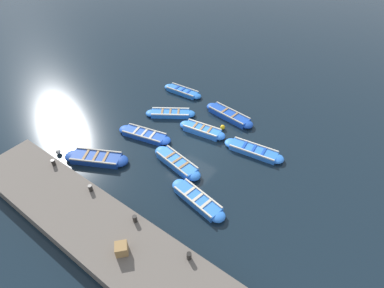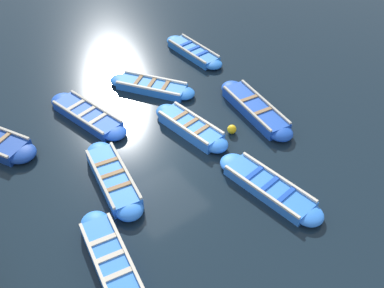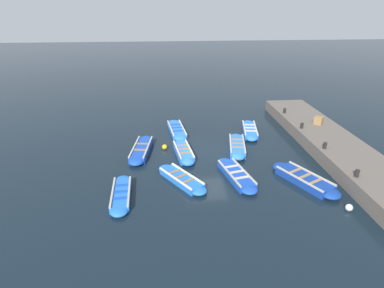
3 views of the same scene
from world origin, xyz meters
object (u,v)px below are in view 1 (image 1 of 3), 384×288
(boat_inner_gap, at_px, (177,163))
(bollard_north, at_px, (189,256))
(boat_outer_left, at_px, (183,91))
(buoy_yellow_far, at_px, (58,152))
(boat_stern_in, at_px, (198,200))
(buoy_white_drifting, at_px, (161,136))
(bollard_mid_south, at_px, (90,188))
(bollard_south, at_px, (53,163))
(boat_bow_out, at_px, (202,130))
(boat_drifting, at_px, (144,135))
(buoy_orange_near, at_px, (223,127))
(wooden_crate, at_px, (121,249))
(boat_centre, at_px, (170,113))
(bollard_mid_north, at_px, (135,219))
(boat_far_corner, at_px, (253,151))
(boat_broadside, at_px, (96,158))
(boat_end_of_row, at_px, (229,115))

(boat_inner_gap, distance_m, bollard_north, 6.07)
(bollard_north, bearing_deg, boat_outer_left, 38.49)
(boat_inner_gap, relative_size, bollard_north, 10.15)
(boat_outer_left, relative_size, buoy_yellow_far, 10.49)
(boat_stern_in, height_order, buoy_white_drifting, boat_stern_in)
(bollard_north, distance_m, bollard_mid_south, 5.97)
(bollard_south, distance_m, buoy_yellow_far, 1.93)
(boat_bow_out, bearing_deg, boat_stern_in, -147.79)
(boat_drifting, xyz_separation_m, buoy_orange_near, (3.56, -3.58, -0.01))
(wooden_crate, bearing_deg, boat_outer_left, 26.95)
(boat_centre, xyz_separation_m, bollard_mid_north, (-7.95, -4.47, 0.77))
(bollard_south, xyz_separation_m, wooden_crate, (-1.39, -6.58, 0.07))
(boat_drifting, bearing_deg, bollard_mid_south, -165.37)
(boat_bow_out, distance_m, bollard_mid_north, 7.87)
(boat_bow_out, relative_size, bollard_north, 9.23)
(boat_outer_left, bearing_deg, buoy_orange_near, -112.49)
(bollard_mid_north, bearing_deg, boat_inner_gap, 14.26)
(boat_inner_gap, distance_m, buoy_white_drifting, 2.64)
(boat_stern_in, relative_size, boat_outer_left, 1.09)
(bollard_south, xyz_separation_m, buoy_orange_near, (8.75, -5.21, -0.77))
(bollard_south, bearing_deg, bollard_mid_south, -90.00)
(boat_stern_in, height_order, bollard_south, bollard_south)
(bollard_mid_north, bearing_deg, buoy_yellow_far, 81.96)
(boat_far_corner, height_order, bollard_north, bollard_north)
(buoy_orange_near, height_order, buoy_yellow_far, buoy_orange_near)
(boat_inner_gap, bearing_deg, boat_centre, 43.46)
(boat_broadside, xyz_separation_m, buoy_white_drifting, (3.72, -1.68, -0.06))
(wooden_crate, bearing_deg, boat_far_corner, -7.83)
(boat_bow_out, bearing_deg, wooden_crate, -166.04)
(boat_centre, distance_m, bollard_mid_south, 8.12)
(boat_end_of_row, height_order, bollard_mid_south, bollard_mid_south)
(boat_broadside, height_order, boat_inner_gap, boat_inner_gap)
(boat_bow_out, relative_size, bollard_mid_south, 9.23)
(bollard_mid_south, height_order, buoy_yellow_far, bollard_mid_south)
(boat_far_corner, xyz_separation_m, boat_centre, (0.04, 6.37, -0.00))
(boat_broadside, height_order, bollard_south, bollard_south)
(bollard_mid_south, height_order, wooden_crate, wooden_crate)
(boat_drifting, relative_size, buoy_orange_near, 11.83)
(boat_stern_in, bearing_deg, boat_far_corner, -6.66)
(buoy_yellow_far, bearing_deg, boat_broadside, -67.70)
(boat_broadside, xyz_separation_m, bollard_mid_south, (-1.98, -2.12, 0.74))
(buoy_yellow_far, relative_size, buoy_white_drifting, 1.19)
(boat_stern_in, xyz_separation_m, boat_end_of_row, (7.12, 2.40, 0.01))
(boat_broadside, xyz_separation_m, boat_end_of_row, (8.12, -4.02, 0.00))
(boat_centre, height_order, bollard_mid_north, bollard_mid_north)
(boat_bow_out, height_order, boat_outer_left, boat_bow_out)
(bollard_south, bearing_deg, boat_outer_left, -2.26)
(boat_centre, bearing_deg, boat_broadside, 173.96)
(boat_inner_gap, bearing_deg, wooden_crate, -163.33)
(boat_end_of_row, xyz_separation_m, boat_centre, (-2.15, 3.39, -0.04))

